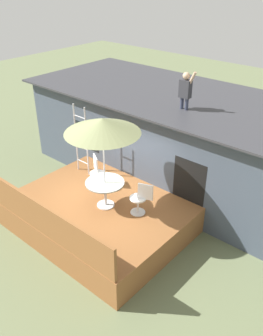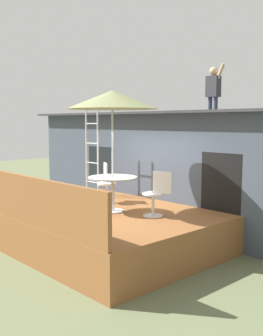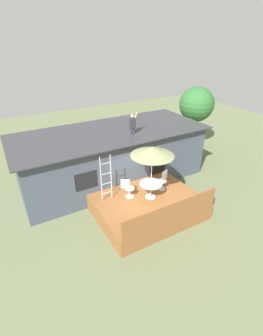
{
  "view_description": "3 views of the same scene",
  "coord_description": "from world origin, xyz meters",
  "px_view_note": "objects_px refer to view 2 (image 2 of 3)",
  "views": [
    {
      "loc": [
        6.02,
        -5.72,
        6.58
      ],
      "look_at": [
        0.6,
        0.55,
        1.86
      ],
      "focal_mm": 38.72,
      "sensor_mm": 36.0,
      "label": 1
    },
    {
      "loc": [
        6.67,
        -5.55,
        2.7
      ],
      "look_at": [
        0.03,
        0.64,
        1.66
      ],
      "focal_mm": 43.53,
      "sensor_mm": 36.0,
      "label": 2
    },
    {
      "loc": [
        -5.21,
        -7.78,
        7.4
      ],
      "look_at": [
        -0.32,
        0.81,
        2.08
      ],
      "focal_mm": 26.07,
      "sensor_mm": 36.0,
      "label": 3
    }
  ],
  "objects_px": {
    "patio_chair_right": "(156,194)",
    "patio_table": "(113,184)",
    "patio_umbrella": "(112,100)",
    "step_ladder": "(92,153)",
    "patio_chair_left": "(106,183)",
    "person_figure": "(214,86)"
  },
  "relations": [
    {
      "from": "person_figure",
      "to": "patio_chair_right",
      "type": "xyz_separation_m",
      "value": [
        0.36,
        -2.35,
        -2.3
      ]
    },
    {
      "from": "patio_chair_left",
      "to": "step_ladder",
      "type": "bearing_deg",
      "value": -165.96
    },
    {
      "from": "patio_umbrella",
      "to": "patio_chair_right",
      "type": "height_order",
      "value": "patio_umbrella"
    },
    {
      "from": "patio_table",
      "to": "patio_chair_left",
      "type": "height_order",
      "value": "patio_chair_left"
    },
    {
      "from": "patio_chair_left",
      "to": "patio_table",
      "type": "bearing_deg",
      "value": 0.0
    },
    {
      "from": "patio_table",
      "to": "patio_chair_right",
      "type": "bearing_deg",
      "value": 20.23
    },
    {
      "from": "person_figure",
      "to": "patio_chair_right",
      "type": "distance_m",
      "value": 3.31
    },
    {
      "from": "patio_table",
      "to": "person_figure",
      "type": "height_order",
      "value": "person_figure"
    },
    {
      "from": "patio_table",
      "to": "patio_chair_right",
      "type": "xyz_separation_m",
      "value": [
        0.94,
        0.35,
        -0.13
      ]
    },
    {
      "from": "patio_table",
      "to": "step_ladder",
      "type": "bearing_deg",
      "value": 154.89
    },
    {
      "from": "step_ladder",
      "to": "patio_chair_right",
      "type": "xyz_separation_m",
      "value": [
        2.76,
        -0.5,
        -0.64
      ]
    },
    {
      "from": "patio_umbrella",
      "to": "patio_chair_right",
      "type": "distance_m",
      "value": 2.14
    },
    {
      "from": "step_ladder",
      "to": "patio_chair_right",
      "type": "height_order",
      "value": "step_ladder"
    },
    {
      "from": "patio_chair_left",
      "to": "patio_chair_right",
      "type": "bearing_deg",
      "value": 25.54
    },
    {
      "from": "patio_umbrella",
      "to": "patio_chair_left",
      "type": "distance_m",
      "value": 2.16
    },
    {
      "from": "step_ladder",
      "to": "patio_umbrella",
      "type": "bearing_deg",
      "value": -25.11
    },
    {
      "from": "step_ladder",
      "to": "person_figure",
      "type": "distance_m",
      "value": 3.44
    },
    {
      "from": "step_ladder",
      "to": "patio_chair_left",
      "type": "bearing_deg",
      "value": -17.87
    },
    {
      "from": "patio_chair_right",
      "to": "patio_table",
      "type": "bearing_deg",
      "value": -0.0
    },
    {
      "from": "step_ladder",
      "to": "patio_chair_left",
      "type": "relative_size",
      "value": 2.39
    },
    {
      "from": "patio_umbrella",
      "to": "person_figure",
      "type": "height_order",
      "value": "person_figure"
    },
    {
      "from": "patio_umbrella",
      "to": "patio_chair_left",
      "type": "relative_size",
      "value": 2.76
    }
  ]
}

